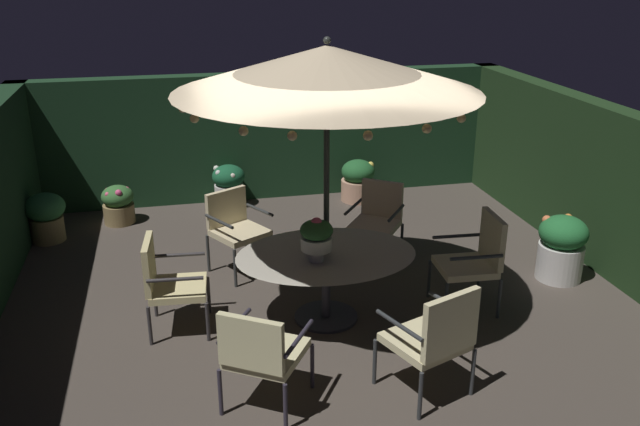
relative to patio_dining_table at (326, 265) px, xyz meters
name	(u,v)px	position (x,y,z in m)	size (l,w,h in m)	color
ground_plane	(327,313)	(0.03, 0.11, -0.61)	(7.21, 7.87, 0.02)	#443B34
hedge_backdrop_rear	(269,136)	(0.03, 3.90, 0.34)	(7.21, 0.30, 1.89)	#18341D
hedge_backdrop_right	(632,202)	(3.49, 0.11, 0.34)	(0.30, 7.87, 1.89)	#1B3217
patio_dining_table	(326,265)	(0.00, 0.00, 0.00)	(1.81, 1.37, 0.73)	#2A2933
patio_umbrella	(327,69)	(0.00, 0.00, 1.94)	(2.82, 2.82, 2.82)	#2A2F2B
centerpiece_planter	(317,236)	(-0.13, -0.15, 0.39)	(0.32, 0.32, 0.45)	beige
patio_chair_north	(261,351)	(-0.84, -1.32, -0.05)	(0.83, 0.84, 0.94)	#2D2935
patio_chair_northeast	(435,335)	(0.57, -1.46, -0.02)	(0.79, 0.79, 1.03)	#2C2F31
patio_chair_east	(476,256)	(1.57, -0.10, -0.02)	(0.64, 0.62, 1.03)	#2B3135
patio_chair_southeast	(377,217)	(0.92, 1.26, -0.04)	(0.81, 0.82, 0.95)	#2B2F33
patio_chair_south	(235,224)	(-0.77, 1.35, -0.03)	(0.78, 0.78, 0.95)	#2C2F2E
patio_chair_southwest	(167,279)	(-1.56, 0.13, -0.05)	(0.62, 0.63, 0.96)	#302D2F
potted_plant_right_near	(562,246)	(2.82, 0.30, -0.20)	(0.55, 0.55, 0.76)	silver
potted_plant_left_far	(46,215)	(-3.07, 2.75, -0.25)	(0.51, 0.51, 0.64)	olive
potted_plant_back_center	(118,204)	(-2.20, 3.20, -0.32)	(0.43, 0.43, 0.54)	olive
potted_plant_left_near	(229,184)	(-0.64, 3.54, -0.26)	(0.48, 0.48, 0.63)	silver
potted_plant_front_corner	(358,180)	(1.28, 3.36, -0.28)	(0.50, 0.50, 0.63)	tan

